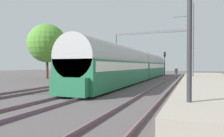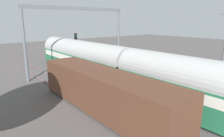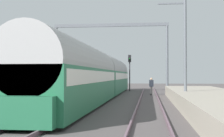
{
  "view_description": "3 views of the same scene",
  "coord_description": "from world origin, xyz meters",
  "px_view_note": "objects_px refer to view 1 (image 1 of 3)",
  "views": [
    {
      "loc": [
        6.63,
        -16.1,
        1.96
      ],
      "look_at": [
        0.0,
        0.84,
        1.68
      ],
      "focal_mm": 32.58,
      "sensor_mm": 36.0,
      "label": 1
    },
    {
      "loc": [
        -12.36,
        -2.34,
        6.33
      ],
      "look_at": [
        -0.52,
        12.13,
        1.83
      ],
      "focal_mm": 32.21,
      "sensor_mm": 36.0,
      "label": 2
    },
    {
      "loc": [
        4.33,
        -16.24,
        1.96
      ],
      "look_at": [
        0.0,
        20.53,
        2.77
      ],
      "focal_mm": 50.38,
      "sensor_mm": 36.0,
      "label": 3
    }
  ],
  "objects_px": {
    "railway_signal_far": "(165,60)",
    "passenger_train": "(138,65)",
    "freight_car": "(102,69)",
    "catenary_gantry": "(150,44)",
    "railway_signal_near": "(190,26)",
    "person_crossing": "(176,72)"
  },
  "relations": [
    {
      "from": "railway_signal_near",
      "to": "railway_signal_far",
      "type": "distance_m",
      "value": 33.46
    },
    {
      "from": "freight_car",
      "to": "catenary_gantry",
      "type": "bearing_deg",
      "value": 67.71
    },
    {
      "from": "passenger_train",
      "to": "railway_signal_near",
      "type": "bearing_deg",
      "value": -71.95
    },
    {
      "from": "catenary_gantry",
      "to": "railway_signal_far",
      "type": "bearing_deg",
      "value": 65.61
    },
    {
      "from": "railway_signal_far",
      "to": "railway_signal_near",
      "type": "bearing_deg",
      "value": -82.0
    },
    {
      "from": "freight_car",
      "to": "person_crossing",
      "type": "distance_m",
      "value": 11.16
    },
    {
      "from": "railway_signal_near",
      "to": "person_crossing",
      "type": "bearing_deg",
      "value": 94.59
    },
    {
      "from": "railway_signal_far",
      "to": "passenger_train",
      "type": "bearing_deg",
      "value": -98.41
    },
    {
      "from": "freight_car",
      "to": "person_crossing",
      "type": "relative_size",
      "value": 7.51
    },
    {
      "from": "passenger_train",
      "to": "railway_signal_far",
      "type": "xyz_separation_m",
      "value": [
        1.92,
        12.96,
        0.96
      ]
    },
    {
      "from": "railway_signal_near",
      "to": "catenary_gantry",
      "type": "relative_size",
      "value": 0.37
    },
    {
      "from": "railway_signal_far",
      "to": "catenary_gantry",
      "type": "distance_m",
      "value": 5.39
    },
    {
      "from": "freight_car",
      "to": "catenary_gantry",
      "type": "xyz_separation_m",
      "value": [
        4.34,
        10.59,
        4.2
      ]
    },
    {
      "from": "catenary_gantry",
      "to": "railway_signal_near",
      "type": "bearing_deg",
      "value": -77.19
    },
    {
      "from": "person_crossing",
      "to": "railway_signal_near",
      "type": "height_order",
      "value": "railway_signal_near"
    },
    {
      "from": "freight_car",
      "to": "railway_signal_near",
      "type": "height_order",
      "value": "railway_signal_near"
    },
    {
      "from": "person_crossing",
      "to": "railway_signal_near",
      "type": "relative_size",
      "value": 0.36
    },
    {
      "from": "freight_car",
      "to": "railway_signal_near",
      "type": "xyz_separation_m",
      "value": [
        10.92,
        -18.32,
        1.63
      ]
    },
    {
      "from": "railway_signal_far",
      "to": "freight_car",
      "type": "bearing_deg",
      "value": -112.9
    },
    {
      "from": "passenger_train",
      "to": "catenary_gantry",
      "type": "bearing_deg",
      "value": 90.0
    },
    {
      "from": "passenger_train",
      "to": "catenary_gantry",
      "type": "height_order",
      "value": "catenary_gantry"
    },
    {
      "from": "freight_car",
      "to": "person_crossing",
      "type": "xyz_separation_m",
      "value": [
        8.91,
        6.7,
        -0.44
      ]
    }
  ]
}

